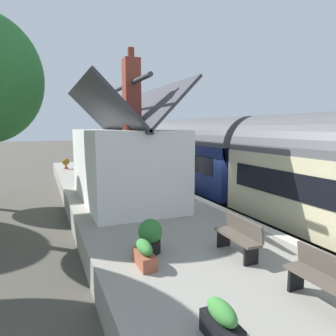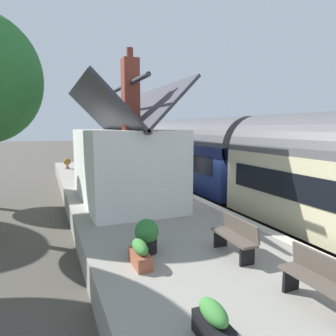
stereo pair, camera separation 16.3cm
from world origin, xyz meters
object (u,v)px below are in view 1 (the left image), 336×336
(bench_near_building, at_px, (108,165))
(bench_mid_platform, at_px, (326,279))
(planter_bench_left, at_px, (83,162))
(planter_bench_right, at_px, (102,164))
(bench_by_lamp, at_px, (239,235))
(planter_under_sign, at_px, (66,163))
(planter_by_door, at_px, (222,323))
(train, at_px, (245,165))
(planter_edge_far, at_px, (150,236))
(bench_platform_end, at_px, (117,169))
(planter_edge_near, at_px, (144,254))
(station_building, at_px, (123,161))
(station_sign_board, at_px, (145,160))

(bench_near_building, xyz_separation_m, bench_mid_platform, (-16.99, -0.17, 0.00))
(planter_bench_left, xyz_separation_m, planter_bench_right, (0.50, -1.46, -0.23))
(bench_by_lamp, distance_m, planter_under_sign, 17.42)
(bench_by_lamp, distance_m, planter_by_door, 3.11)
(train, distance_m, planter_bench_left, 12.82)
(planter_edge_far, height_order, planter_under_sign, planter_edge_far)
(train, relative_size, bench_near_building, 12.73)
(train, xyz_separation_m, bench_platform_end, (7.32, 3.92, -0.88))
(planter_under_sign, bearing_deg, planter_edge_far, -177.55)
(bench_near_building, bearing_deg, planter_bench_right, -2.24)
(planter_bench_right, bearing_deg, bench_platform_end, 179.69)
(bench_near_building, distance_m, bench_platform_end, 2.29)
(planter_edge_near, xyz_separation_m, planter_edge_far, (0.62, -0.36, 0.15))
(bench_by_lamp, bearing_deg, planter_bench_left, 4.84)
(bench_mid_platform, relative_size, planter_edge_near, 1.72)
(bench_by_lamp, height_order, bench_mid_platform, same)
(planter_edge_near, distance_m, planter_under_sign, 16.92)
(bench_by_lamp, distance_m, bench_mid_platform, 2.29)
(planter_by_door, relative_size, planter_bench_left, 0.81)
(bench_near_building, height_order, planter_bench_right, bench_near_building)
(bench_platform_end, height_order, planter_edge_far, bench_platform_end)
(planter_by_door, height_order, planter_under_sign, planter_under_sign)
(station_building, bearing_deg, bench_near_building, -7.22)
(bench_by_lamp, bearing_deg, bench_platform_end, -0.08)
(bench_platform_end, xyz_separation_m, planter_edge_near, (-12.10, 2.26, -0.21))
(planter_bench_left, relative_size, planter_under_sign, 1.09)
(bench_mid_platform, height_order, planter_by_door, bench_mid_platform)
(station_building, height_order, planter_by_door, station_building)
(planter_under_sign, height_order, station_sign_board, station_sign_board)
(planter_by_door, bearing_deg, bench_mid_platform, -87.45)
(bench_by_lamp, relative_size, planter_bench_left, 1.61)
(bench_mid_platform, xyz_separation_m, planter_edge_far, (3.22, 1.99, -0.06))
(station_sign_board, bearing_deg, planter_bench_left, 22.49)
(planter_bench_right, bearing_deg, station_sign_board, -170.59)
(bench_mid_platform, relative_size, planter_under_sign, 1.75)
(bench_platform_end, xyz_separation_m, planter_edge_far, (-11.48, 1.90, -0.06))
(station_building, distance_m, planter_by_door, 9.10)
(bench_platform_end, relative_size, station_sign_board, 0.90)
(bench_mid_platform, bearing_deg, station_sign_board, -4.68)
(bench_platform_end, relative_size, planter_bench_left, 1.60)
(station_building, relative_size, bench_by_lamp, 5.03)
(planter_bench_right, relative_size, station_sign_board, 0.49)
(planter_under_sign, bearing_deg, planter_by_door, -178.30)
(bench_by_lamp, height_order, planter_under_sign, bench_by_lamp)
(bench_near_building, xyz_separation_m, planter_edge_far, (-13.76, 1.83, -0.06))
(station_sign_board, bearing_deg, planter_under_sign, 29.04)
(planter_by_door, xyz_separation_m, planter_under_sign, (19.61, 0.58, 0.14))
(bench_platform_end, bearing_deg, planter_under_sign, 28.35)
(planter_by_door, relative_size, planter_under_sign, 0.89)
(train, bearing_deg, planter_bench_right, 17.80)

